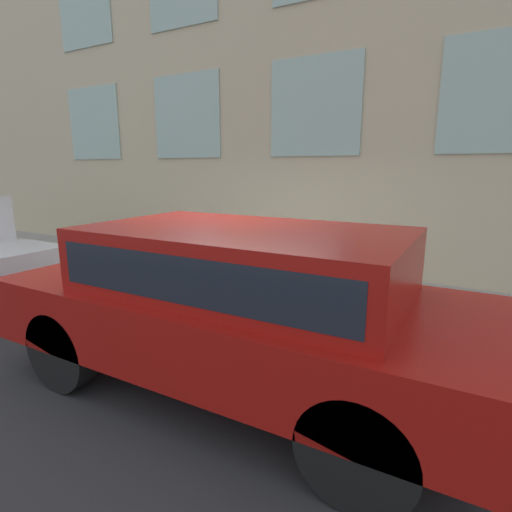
% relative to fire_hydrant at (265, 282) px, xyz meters
% --- Properties ---
extents(ground_plane, '(80.00, 80.00, 0.00)m').
position_rel_fire_hydrant_xyz_m(ground_plane, '(-0.55, 0.32, -0.58)').
color(ground_plane, '#2D2D30').
extents(sidewalk, '(3.14, 60.00, 0.18)m').
position_rel_fire_hydrant_xyz_m(sidewalk, '(1.02, 0.32, -0.50)').
color(sidewalk, gray).
rests_on(sidewalk, ground_plane).
extents(building_facade, '(0.33, 40.00, 10.21)m').
position_rel_fire_hydrant_xyz_m(building_facade, '(2.74, 0.32, 4.52)').
color(building_facade, '#C6B793').
rests_on(building_facade, ground_plane).
extents(fire_hydrant, '(0.35, 0.46, 0.79)m').
position_rel_fire_hydrant_xyz_m(fire_hydrant, '(0.00, 0.00, 0.00)').
color(fire_hydrant, gold).
rests_on(fire_hydrant, sidewalk).
extents(person, '(0.30, 0.20, 1.24)m').
position_rel_fire_hydrant_xyz_m(person, '(0.18, 0.38, 0.34)').
color(person, '#998466').
rests_on(person, sidewalk).
extents(parked_truck_red_near, '(1.95, 4.74, 1.63)m').
position_rel_fire_hydrant_xyz_m(parked_truck_red_near, '(-1.69, -0.60, 0.38)').
color(parked_truck_red_near, black).
rests_on(parked_truck_red_near, ground_plane).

